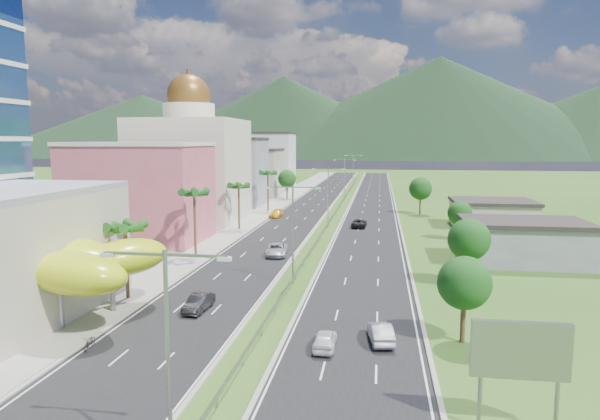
% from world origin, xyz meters
% --- Properties ---
extents(ground, '(500.00, 500.00, 0.00)m').
position_xyz_m(ground, '(0.00, 0.00, 0.00)').
color(ground, '#2D5119').
rests_on(ground, ground).
extents(road_left, '(11.00, 260.00, 0.04)m').
position_xyz_m(road_left, '(-7.50, 90.00, 0.02)').
color(road_left, black).
rests_on(road_left, ground).
extents(road_right, '(11.00, 260.00, 0.04)m').
position_xyz_m(road_right, '(7.50, 90.00, 0.02)').
color(road_right, black).
rests_on(road_right, ground).
extents(sidewalk_left, '(7.00, 260.00, 0.12)m').
position_xyz_m(sidewalk_left, '(-17.00, 90.00, 0.06)').
color(sidewalk_left, gray).
rests_on(sidewalk_left, ground).
extents(median_guardrail, '(0.10, 216.06, 0.76)m').
position_xyz_m(median_guardrail, '(0.00, 71.99, 0.62)').
color(median_guardrail, gray).
rests_on(median_guardrail, ground).
extents(streetlight_median_a, '(6.04, 0.25, 11.00)m').
position_xyz_m(streetlight_median_a, '(0.00, -25.00, 6.75)').
color(streetlight_median_a, gray).
rests_on(streetlight_median_a, ground).
extents(streetlight_median_b, '(6.04, 0.25, 11.00)m').
position_xyz_m(streetlight_median_b, '(0.00, 10.00, 6.75)').
color(streetlight_median_b, gray).
rests_on(streetlight_median_b, ground).
extents(streetlight_median_c, '(6.04, 0.25, 11.00)m').
position_xyz_m(streetlight_median_c, '(0.00, 50.00, 6.75)').
color(streetlight_median_c, gray).
rests_on(streetlight_median_c, ground).
extents(streetlight_median_d, '(6.04, 0.25, 11.00)m').
position_xyz_m(streetlight_median_d, '(0.00, 95.00, 6.75)').
color(streetlight_median_d, gray).
rests_on(streetlight_median_d, ground).
extents(streetlight_median_e, '(6.04, 0.25, 11.00)m').
position_xyz_m(streetlight_median_e, '(0.00, 140.00, 6.75)').
color(streetlight_median_e, gray).
rests_on(streetlight_median_e, ground).
extents(lime_canopy, '(18.00, 15.00, 7.40)m').
position_xyz_m(lime_canopy, '(-20.00, -4.00, 4.99)').
color(lime_canopy, '#B5C713').
rests_on(lime_canopy, ground).
extents(pink_shophouse, '(20.00, 15.00, 15.00)m').
position_xyz_m(pink_shophouse, '(-28.00, 32.00, 7.50)').
color(pink_shophouse, '#C85266').
rests_on(pink_shophouse, ground).
extents(domed_building, '(20.00, 20.00, 28.70)m').
position_xyz_m(domed_building, '(-28.00, 55.00, 11.35)').
color(domed_building, beige).
rests_on(domed_building, ground).
extents(midrise_grey, '(16.00, 15.00, 16.00)m').
position_xyz_m(midrise_grey, '(-27.00, 80.00, 8.00)').
color(midrise_grey, gray).
rests_on(midrise_grey, ground).
extents(midrise_beige, '(16.00, 15.00, 13.00)m').
position_xyz_m(midrise_beige, '(-27.00, 102.00, 6.50)').
color(midrise_beige, '#ABA58D').
rests_on(midrise_beige, ground).
extents(midrise_white, '(16.00, 15.00, 18.00)m').
position_xyz_m(midrise_white, '(-27.00, 125.00, 9.00)').
color(midrise_white, silver).
rests_on(midrise_white, ground).
extents(billboard, '(5.20, 0.35, 6.20)m').
position_xyz_m(billboard, '(17.00, -18.00, 4.42)').
color(billboard, gray).
rests_on(billboard, ground).
extents(shed_near, '(15.00, 10.00, 5.00)m').
position_xyz_m(shed_near, '(28.00, 25.00, 2.50)').
color(shed_near, gray).
rests_on(shed_near, ground).
extents(shed_far, '(14.00, 12.00, 4.40)m').
position_xyz_m(shed_far, '(30.00, 55.00, 2.20)').
color(shed_far, '#ABA58D').
rests_on(shed_far, ground).
extents(palm_tree_b, '(3.60, 3.60, 8.10)m').
position_xyz_m(palm_tree_b, '(-15.50, 2.00, 7.06)').
color(palm_tree_b, '#47301C').
rests_on(palm_tree_b, ground).
extents(palm_tree_c, '(3.60, 3.60, 9.60)m').
position_xyz_m(palm_tree_c, '(-15.50, 22.00, 8.50)').
color(palm_tree_c, '#47301C').
rests_on(palm_tree_c, ground).
extents(palm_tree_d, '(3.60, 3.60, 8.60)m').
position_xyz_m(palm_tree_d, '(-15.50, 45.00, 7.54)').
color(palm_tree_d, '#47301C').
rests_on(palm_tree_d, ground).
extents(palm_tree_e, '(3.60, 3.60, 9.40)m').
position_xyz_m(palm_tree_e, '(-15.50, 70.00, 8.31)').
color(palm_tree_e, '#47301C').
rests_on(palm_tree_e, ground).
extents(leafy_tree_lfar, '(4.90, 4.90, 8.05)m').
position_xyz_m(leafy_tree_lfar, '(-15.50, 95.00, 5.58)').
color(leafy_tree_lfar, '#47301C').
rests_on(leafy_tree_lfar, ground).
extents(leafy_tree_ra, '(4.20, 4.20, 6.90)m').
position_xyz_m(leafy_tree_ra, '(16.00, -5.00, 4.78)').
color(leafy_tree_ra, '#47301C').
rests_on(leafy_tree_ra, ground).
extents(leafy_tree_rb, '(4.55, 4.55, 7.47)m').
position_xyz_m(leafy_tree_rb, '(19.00, 12.00, 5.18)').
color(leafy_tree_rb, '#47301C').
rests_on(leafy_tree_rb, ground).
extents(leafy_tree_rc, '(3.85, 3.85, 6.33)m').
position_xyz_m(leafy_tree_rc, '(22.00, 40.00, 4.37)').
color(leafy_tree_rc, '#47301C').
rests_on(leafy_tree_rc, ground).
extents(leafy_tree_rd, '(4.90, 4.90, 8.05)m').
position_xyz_m(leafy_tree_rd, '(18.00, 70.00, 5.58)').
color(leafy_tree_rd, '#47301C').
rests_on(leafy_tree_rd, ground).
extents(mountain_ridge, '(860.00, 140.00, 90.00)m').
position_xyz_m(mountain_ridge, '(60.00, 450.00, 0.00)').
color(mountain_ridge, black).
rests_on(mountain_ridge, ground).
extents(car_dark_left, '(1.87, 4.75, 1.54)m').
position_xyz_m(car_dark_left, '(-7.17, -0.67, 0.81)').
color(car_dark_left, black).
rests_on(car_dark_left, road_left).
extents(car_silver_mid_left, '(3.37, 6.18, 1.64)m').
position_xyz_m(car_silver_mid_left, '(-4.58, 24.13, 0.86)').
color(car_silver_mid_left, '#AFB2B7').
rests_on(car_silver_mid_left, road_left).
extents(car_yellow_far_left, '(2.56, 5.41, 1.53)m').
position_xyz_m(car_yellow_far_left, '(-11.81, 61.05, 0.80)').
color(car_yellow_far_left, gold).
rests_on(car_yellow_far_left, road_left).
extents(car_white_near_right, '(1.68, 4.14, 1.41)m').
position_xyz_m(car_white_near_right, '(5.43, -8.02, 0.74)').
color(car_white_near_right, white).
rests_on(car_white_near_right, road_right).
extents(car_silver_right, '(2.31, 4.84, 1.53)m').
position_xyz_m(car_silver_right, '(9.60, -6.01, 0.81)').
color(car_silver_right, '#AEB1B6').
rests_on(car_silver_right, road_right).
extents(car_dark_far_right, '(2.78, 5.57, 1.52)m').
position_xyz_m(car_dark_far_right, '(5.71, 50.31, 0.80)').
color(car_dark_far_right, black).
rests_on(car_dark_far_right, road_right).
extents(motorcycle, '(0.90, 2.07, 1.28)m').
position_xyz_m(motorcycle, '(-12.30, -10.72, 0.68)').
color(motorcycle, black).
rests_on(motorcycle, road_left).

